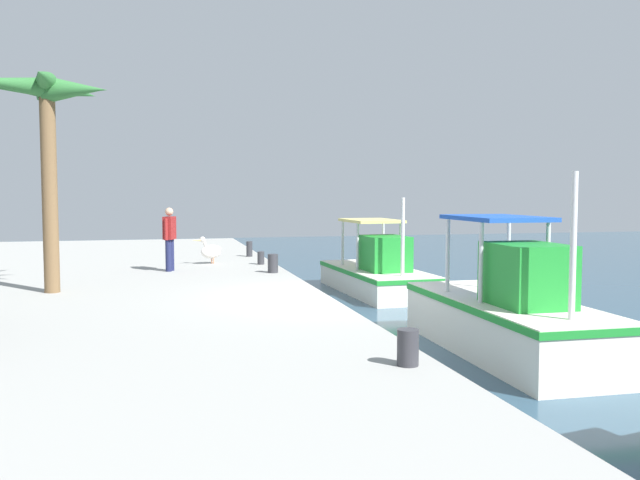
{
  "coord_description": "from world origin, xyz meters",
  "views": [
    {
      "loc": [
        13.31,
        -3.44,
        2.94
      ],
      "look_at": [
        -5.48,
        1.12,
        1.56
      ],
      "focal_mm": 38.06,
      "sensor_mm": 36.0,
      "label": 1
    }
  ],
  "objects": [
    {
      "name": "quay_pier",
      "position": [
        0.0,
        -5.0,
        0.4
      ],
      "size": [
        36.0,
        10.0,
        0.8
      ],
      "primitive_type": "cube",
      "color": "#9E9E99",
      "rests_on": "ground"
    },
    {
      "name": "fishing_boat_nearest",
      "position": [
        -5.29,
        2.79,
        0.57
      ],
      "size": [
        5.29,
        2.13,
        2.79
      ],
      "color": "silver",
      "rests_on": "ground"
    },
    {
      "name": "fishing_boat_second",
      "position": [
        2.39,
        2.72,
        0.72
      ],
      "size": [
        5.34,
        1.96,
        3.25
      ],
      "color": "silver",
      "rests_on": "ground"
    },
    {
      "name": "pelican",
      "position": [
        -6.96,
        -1.86,
        1.2
      ],
      "size": [
        0.57,
        0.96,
        0.82
      ],
      "color": "tan",
      "rests_on": "quay_pier"
    },
    {
      "name": "fisherman_standing",
      "position": [
        -5.35,
        -3.09,
        1.74
      ],
      "size": [
        0.57,
        0.37,
        1.71
      ],
      "color": "#1E234C",
      "rests_on": "quay_pier"
    },
    {
      "name": "mooring_bollard_nearest",
      "position": [
        -8.94,
        -0.45,
        1.05
      ],
      "size": [
        0.2,
        0.2,
        0.5
      ],
      "primitive_type": "cylinder",
      "color": "#333338",
      "rests_on": "quay_pier"
    },
    {
      "name": "mooring_bollard_second",
      "position": [
        -6.42,
        -0.45,
        0.99
      ],
      "size": [
        0.2,
        0.2,
        0.38
      ],
      "primitive_type": "cylinder",
      "color": "#333338",
      "rests_on": "quay_pier"
    },
    {
      "name": "mooring_bollard_third",
      "position": [
        -4.32,
        -0.45,
        1.05
      ],
      "size": [
        0.27,
        0.27,
        0.49
      ],
      "primitive_type": "cylinder",
      "color": "#333338",
      "rests_on": "quay_pier"
    },
    {
      "name": "mooring_bollard_fourth",
      "position": [
        5.57,
        -0.45,
        1.03
      ],
      "size": [
        0.27,
        0.27,
        0.45
      ],
      "primitive_type": "cylinder",
      "color": "#333338",
      "rests_on": "quay_pier"
    },
    {
      "name": "palm_tree",
      "position": [
        -1.96,
        -5.62,
        4.71
      ],
      "size": [
        2.89,
        2.81,
        4.64
      ],
      "color": "brown",
      "rests_on": "quay_pier"
    }
  ]
}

